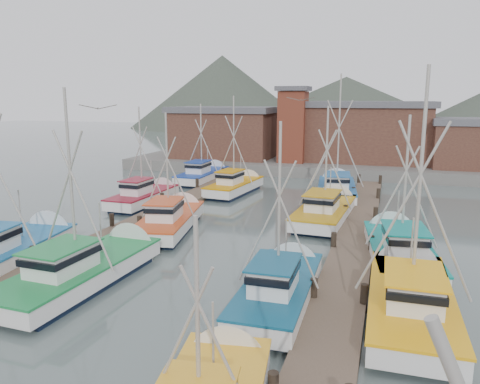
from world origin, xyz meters
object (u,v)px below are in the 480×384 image
(boat_12, at_px, (237,186))
(boat_4, at_px, (88,268))
(boat_8, at_px, (172,219))
(lookout_tower, at_px, (293,124))

(boat_12, bearing_deg, boat_4, -84.17)
(boat_8, xyz_separation_m, boat_12, (0.32, 12.68, 0.00))
(lookout_tower, distance_m, boat_4, 36.02)
(lookout_tower, relative_size, boat_8, 0.91)
(boat_4, relative_size, boat_8, 1.06)
(boat_8, relative_size, boat_12, 1.00)
(lookout_tower, distance_m, boat_12, 14.62)
(lookout_tower, height_order, boat_12, lookout_tower)
(lookout_tower, xyz_separation_m, boat_4, (-2.35, -35.61, -4.87))
(lookout_tower, height_order, boat_4, lookout_tower)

